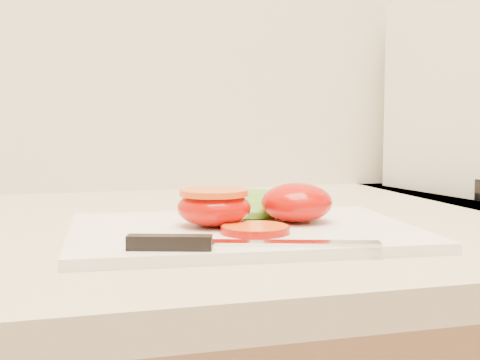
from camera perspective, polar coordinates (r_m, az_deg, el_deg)
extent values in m
cube|color=beige|center=(0.81, 9.24, -3.98)|extent=(3.92, 0.65, 0.03)
cube|color=white|center=(0.65, 0.25, -4.45)|extent=(0.35, 0.27, 0.01)
ellipsoid|color=#B20D00|center=(0.68, 4.86, -1.93)|extent=(0.07, 0.07, 0.04)
ellipsoid|color=#B20D00|center=(0.65, -2.23, -2.38)|extent=(0.07, 0.07, 0.04)
cylinder|color=red|center=(0.65, -2.24, -1.06)|extent=(0.07, 0.07, 0.01)
cylinder|color=orange|center=(0.62, 1.31, -4.24)|extent=(0.06, 0.06, 0.01)
ellipsoid|color=#5B9A28|center=(0.73, 1.24, -2.08)|extent=(0.13, 0.12, 0.02)
cube|color=silver|center=(0.56, 4.76, -5.40)|extent=(0.14, 0.06, 0.00)
cube|color=black|center=(0.54, -6.04, -5.33)|extent=(0.07, 0.04, 0.01)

